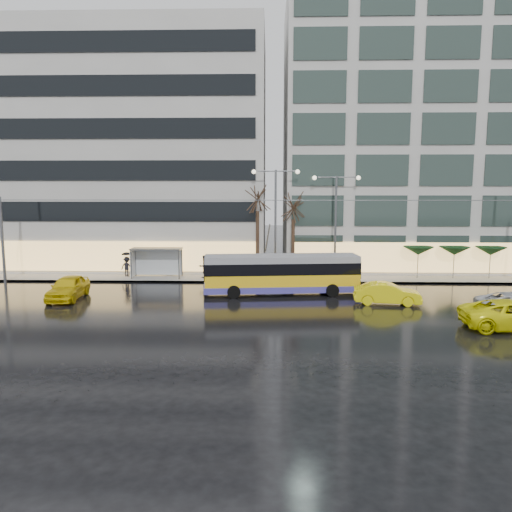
{
  "coord_description": "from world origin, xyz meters",
  "views": [
    {
      "loc": [
        1.54,
        -30.81,
        7.82
      ],
      "look_at": [
        0.54,
        5.0,
        2.79
      ],
      "focal_mm": 35.0,
      "sensor_mm": 36.0,
      "label": 1
    }
  ],
  "objects_px": {
    "bus_shelter": "(153,256)",
    "street_lamp_near": "(276,208)",
    "trolleybus": "(281,275)",
    "taxi_a": "(68,287)"
  },
  "relations": [
    {
      "from": "bus_shelter",
      "to": "trolleybus",
      "type": "bearing_deg",
      "value": -28.21
    },
    {
      "from": "trolleybus",
      "to": "taxi_a",
      "type": "relative_size",
      "value": 2.35
    },
    {
      "from": "trolleybus",
      "to": "street_lamp_near",
      "type": "height_order",
      "value": "street_lamp_near"
    },
    {
      "from": "trolleybus",
      "to": "taxi_a",
      "type": "distance_m",
      "value": 15.06
    },
    {
      "from": "trolleybus",
      "to": "street_lamp_near",
      "type": "relative_size",
      "value": 1.26
    },
    {
      "from": "bus_shelter",
      "to": "street_lamp_near",
      "type": "height_order",
      "value": "street_lamp_near"
    },
    {
      "from": "trolleybus",
      "to": "taxi_a",
      "type": "xyz_separation_m",
      "value": [
        -14.91,
        -2.01,
        -0.58
      ]
    },
    {
      "from": "trolleybus",
      "to": "taxi_a",
      "type": "bearing_deg",
      "value": -172.31
    },
    {
      "from": "bus_shelter",
      "to": "taxi_a",
      "type": "xyz_separation_m",
      "value": [
        -4.13,
        -7.8,
        -1.14
      ]
    },
    {
      "from": "trolleybus",
      "to": "bus_shelter",
      "type": "distance_m",
      "value": 12.24
    }
  ]
}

